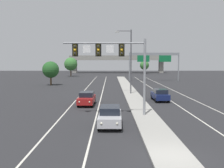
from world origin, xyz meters
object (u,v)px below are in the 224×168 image
(overhead_signal_mast, at_px, (116,59))
(car_oncoming_red, at_px, (87,98))
(street_lamp_median, at_px, (130,58))
(highway_sign_gantry, at_px, (154,58))
(tree_far_left_c, at_px, (71,64))
(tree_far_right_a, at_px, (144,65))
(tree_far_left_a, at_px, (51,70))
(car_receding_navy, at_px, (160,95))
(car_oncoming_silver, at_px, (110,116))

(overhead_signal_mast, height_order, car_oncoming_red, overhead_signal_mast)
(street_lamp_median, distance_m, highway_sign_gantry, 29.51)
(street_lamp_median, distance_m, tree_far_left_c, 51.42)
(street_lamp_median, bearing_deg, car_oncoming_red, -119.55)
(overhead_signal_mast, height_order, street_lamp_median, street_lamp_median)
(overhead_signal_mast, distance_m, tree_far_right_a, 84.78)
(tree_far_right_a, xyz_separation_m, tree_far_left_a, (-26.90, -51.11, -0.13))
(highway_sign_gantry, xyz_separation_m, tree_far_left_c, (-25.02, 20.42, -1.95))
(tree_far_left_c, bearing_deg, tree_far_right_a, 33.48)
(car_receding_navy, bearing_deg, tree_far_left_a, 130.64)
(overhead_signal_mast, height_order, tree_far_right_a, overhead_signal_mast)
(car_oncoming_silver, distance_m, tree_far_right_a, 88.55)
(highway_sign_gantry, bearing_deg, car_oncoming_red, -110.45)
(car_oncoming_red, relative_size, tree_far_left_c, 0.70)
(car_oncoming_silver, bearing_deg, highway_sign_gantry, 76.66)
(street_lamp_median, bearing_deg, tree_far_left_a, 135.45)
(car_oncoming_red, bearing_deg, highway_sign_gantry, 69.55)
(highway_sign_gantry, distance_m, tree_far_left_c, 32.36)
(car_receding_navy, height_order, highway_sign_gantry, highway_sign_gantry)
(tree_far_right_a, bearing_deg, overhead_signal_mast, -99.13)
(car_oncoming_red, xyz_separation_m, car_receding_navy, (9.42, 3.30, 0.00))
(overhead_signal_mast, xyz_separation_m, street_lamp_median, (2.51, 16.86, 0.28))
(car_oncoming_silver, distance_m, tree_far_left_a, 38.59)
(car_oncoming_silver, relative_size, highway_sign_gantry, 0.34)
(overhead_signal_mast, height_order, highway_sign_gantry, highway_sign_gantry)
(tree_far_left_a, bearing_deg, highway_sign_gantry, 27.12)
(car_oncoming_silver, xyz_separation_m, tree_far_left_c, (-13.44, 69.25, 3.40))
(tree_far_left_c, bearing_deg, car_oncoming_silver, -79.01)
(tree_far_left_c, relative_size, tree_far_left_a, 1.24)
(street_lamp_median, distance_m, car_oncoming_red, 12.88)
(car_oncoming_silver, bearing_deg, car_receding_navy, 63.97)
(overhead_signal_mast, distance_m, tree_far_left_a, 35.30)
(car_oncoming_silver, height_order, tree_far_right_a, tree_far_right_a)
(car_oncoming_red, height_order, tree_far_right_a, tree_far_right_a)
(tree_far_left_c, xyz_separation_m, tree_far_right_a, (27.43, 18.15, -0.69))
(street_lamp_median, height_order, car_oncoming_silver, street_lamp_median)
(tree_far_right_a, bearing_deg, tree_far_left_a, -117.76)
(tree_far_right_a, bearing_deg, highway_sign_gantry, -93.58)
(car_oncoming_red, xyz_separation_m, tree_far_left_c, (-10.63, 59.01, 3.40))
(car_oncoming_red, distance_m, highway_sign_gantry, 41.53)
(street_lamp_median, xyz_separation_m, car_oncoming_red, (-5.86, -10.34, -4.97))
(overhead_signal_mast, relative_size, tree_far_right_a, 1.43)
(car_oncoming_silver, xyz_separation_m, highway_sign_gantry, (11.58, 48.82, 5.34))
(car_oncoming_red, height_order, highway_sign_gantry, highway_sign_gantry)
(overhead_signal_mast, distance_m, highway_sign_gantry, 46.45)
(highway_sign_gantry, bearing_deg, car_oncoming_silver, -103.34)
(car_receding_navy, bearing_deg, car_oncoming_red, -160.68)
(car_oncoming_silver, xyz_separation_m, tree_far_left_a, (-12.91, 36.28, 2.57))
(overhead_signal_mast, height_order, car_oncoming_silver, overhead_signal_mast)
(highway_sign_gantry, bearing_deg, overhead_signal_mast, -103.75)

